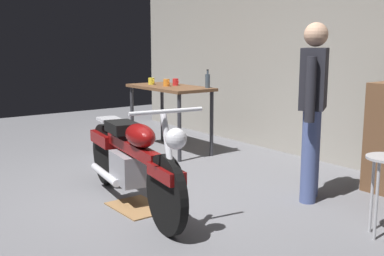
{
  "coord_description": "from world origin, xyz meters",
  "views": [
    {
      "loc": [
        3.72,
        -2.1,
        1.5
      ],
      "look_at": [
        -0.0,
        0.7,
        0.65
      ],
      "focal_mm": 44.57,
      "sensor_mm": 36.0,
      "label": 1
    }
  ],
  "objects_px": {
    "person_standing": "(313,104)",
    "bottle": "(208,81)",
    "storage_bin": "(117,143)",
    "mug_yellow_tall": "(151,81)",
    "mug_orange_travel": "(167,83)",
    "mug_red_diner": "(176,82)",
    "motorcycle": "(131,158)"
  },
  "relations": [
    {
      "from": "person_standing",
      "to": "mug_yellow_tall",
      "type": "xyz_separation_m",
      "value": [
        -2.87,
        0.03,
        0.02
      ]
    },
    {
      "from": "mug_red_diner",
      "to": "mug_yellow_tall",
      "type": "distance_m",
      "value": 0.37
    },
    {
      "from": "storage_bin",
      "to": "mug_red_diner",
      "type": "distance_m",
      "value": 1.17
    },
    {
      "from": "motorcycle",
      "to": "storage_bin",
      "type": "distance_m",
      "value": 2.0
    },
    {
      "from": "motorcycle",
      "to": "person_standing",
      "type": "height_order",
      "value": "person_standing"
    },
    {
      "from": "storage_bin",
      "to": "mug_yellow_tall",
      "type": "height_order",
      "value": "mug_yellow_tall"
    },
    {
      "from": "mug_red_diner",
      "to": "bottle",
      "type": "xyz_separation_m",
      "value": [
        0.55,
        0.13,
        0.05
      ]
    },
    {
      "from": "person_standing",
      "to": "mug_red_diner",
      "type": "distance_m",
      "value": 2.55
    },
    {
      "from": "motorcycle",
      "to": "storage_bin",
      "type": "height_order",
      "value": "motorcycle"
    },
    {
      "from": "person_standing",
      "to": "mug_yellow_tall",
      "type": "distance_m",
      "value": 2.87
    },
    {
      "from": "mug_orange_travel",
      "to": "mug_yellow_tall",
      "type": "distance_m",
      "value": 0.34
    },
    {
      "from": "motorcycle",
      "to": "bottle",
      "type": "height_order",
      "value": "bottle"
    },
    {
      "from": "storage_bin",
      "to": "mug_yellow_tall",
      "type": "xyz_separation_m",
      "value": [
        -0.19,
        0.67,
        0.78
      ]
    },
    {
      "from": "mug_orange_travel",
      "to": "storage_bin",
      "type": "bearing_deg",
      "value": -102.38
    },
    {
      "from": "mug_orange_travel",
      "to": "bottle",
      "type": "height_order",
      "value": "bottle"
    },
    {
      "from": "motorcycle",
      "to": "mug_yellow_tall",
      "type": "xyz_separation_m",
      "value": [
        -2.0,
        1.48,
        0.5
      ]
    },
    {
      "from": "storage_bin",
      "to": "bottle",
      "type": "xyz_separation_m",
      "value": [
        0.68,
        0.99,
        0.83
      ]
    },
    {
      "from": "mug_red_diner",
      "to": "bottle",
      "type": "relative_size",
      "value": 0.47
    },
    {
      "from": "motorcycle",
      "to": "mug_orange_travel",
      "type": "distance_m",
      "value": 2.29
    },
    {
      "from": "storage_bin",
      "to": "motorcycle",
      "type": "bearing_deg",
      "value": -24.23
    },
    {
      "from": "storage_bin",
      "to": "bottle",
      "type": "distance_m",
      "value": 1.46
    },
    {
      "from": "person_standing",
      "to": "mug_orange_travel",
      "type": "distance_m",
      "value": 2.53
    },
    {
      "from": "person_standing",
      "to": "mug_yellow_tall",
      "type": "relative_size",
      "value": 13.81
    },
    {
      "from": "person_standing",
      "to": "storage_bin",
      "type": "distance_m",
      "value": 2.86
    },
    {
      "from": "mug_orange_travel",
      "to": "mug_red_diner",
      "type": "bearing_deg",
      "value": 96.24
    },
    {
      "from": "storage_bin",
      "to": "mug_yellow_tall",
      "type": "relative_size",
      "value": 3.64
    },
    {
      "from": "mug_red_diner",
      "to": "mug_yellow_tall",
      "type": "xyz_separation_m",
      "value": [
        -0.32,
        -0.19,
        -0.0
      ]
    },
    {
      "from": "motorcycle",
      "to": "bottle",
      "type": "xyz_separation_m",
      "value": [
        -1.13,
        1.8,
        0.55
      ]
    },
    {
      "from": "mug_orange_travel",
      "to": "mug_yellow_tall",
      "type": "bearing_deg",
      "value": -175.79
    },
    {
      "from": "mug_red_diner",
      "to": "person_standing",
      "type": "bearing_deg",
      "value": -4.86
    },
    {
      "from": "person_standing",
      "to": "bottle",
      "type": "bearing_deg",
      "value": 47.57
    },
    {
      "from": "bottle",
      "to": "mug_yellow_tall",
      "type": "bearing_deg",
      "value": -160.13
    }
  ]
}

